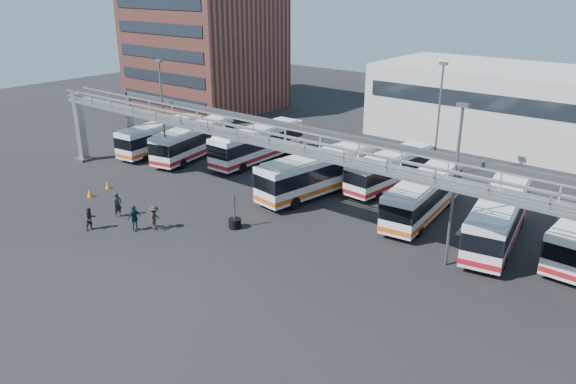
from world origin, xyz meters
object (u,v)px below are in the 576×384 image
Objects in this scene: bus_2 at (258,143)px; bus_5 at (391,168)px; bus_1 at (194,140)px; bus_6 at (423,195)px; bus_4 at (317,172)px; cone_right at (108,185)px; pedestrian_a at (118,205)px; pedestrian_d at (134,218)px; cone_left at (90,193)px; tire_stack at (235,222)px; light_pole_mid at (455,179)px; pedestrian_b at (90,219)px; bus_0 at (161,136)px; light_pole_left at (163,110)px; light_pole_back at (439,115)px; pedestrian_c at (155,218)px; bus_7 at (498,217)px.

bus_5 is at bearing 6.28° from bus_2.
bus_1 reaches higher than bus_6.
cone_right is at bearing -136.31° from bus_4.
pedestrian_d is at bearing -106.69° from pedestrian_a.
tire_stack reaches higher than cone_left.
light_pole_mid is at bearing -58.22° from bus_6.
bus_0 is at bearing 38.97° from pedestrian_b.
tire_stack reaches higher than pedestrian_d.
light_pole_left is 24.22m from bus_6.
bus_0 is at bearing -161.21° from bus_5.
light_pole_back is 3.92× the size of tire_stack.
tire_stack reaches higher than pedestrian_b.
bus_2 is at bearing 0.60° from pedestrian_a.
bus_1 is 18.04m from pedestrian_b.
pedestrian_d is at bearing -50.68° from bus_0.
pedestrian_c is at bearing -45.38° from pedestrian_d.
bus_6 is at bearing 30.10° from cone_left.
bus_2 is 0.99× the size of bus_7.
bus_5 is at bearing 39.86° from cone_right.
bus_1 is 0.94× the size of bus_4.
light_pole_mid reaches higher than pedestrian_c.
tire_stack is (13.53, 3.09, 0.08)m from cone_left.
bus_5 is at bearing 26.74° from light_pole_left.
light_pole_left reaches higher than bus_2.
bus_4 is 15.92m from pedestrian_a.
bus_5 is 21.58m from pedestrian_d.
bus_5 is at bearing -27.11° from pedestrian_b.
light_pole_mid is at bearing -95.94° from pedestrian_c.
bus_0 is at bearing 172.02° from light_pole_mid.
bus_5 is 25.19m from cone_left.
light_pole_mid reaches higher than bus_7.
pedestrian_b is 0.93× the size of pedestrian_c.
pedestrian_a is at bearing -160.34° from bus_7.
tire_stack is at bearing -84.49° from bus_4.
bus_5 reaches higher than pedestrian_b.
tire_stack is (9.27, -12.78, -1.44)m from bus_2.
bus_5 is at bearing 73.02° from tire_stack.
pedestrian_d is 8.50m from cone_left.
tire_stack is (-15.36, -9.38, -1.42)m from bus_7.
bus_0 is 4.20m from bus_1.
light_pole_mid is 29.12m from cone_left.
light_pole_mid reaches higher than bus_6.
pedestrian_c is at bearing -89.40° from pedestrian_a.
bus_1 is (-21.19, -9.51, -3.92)m from light_pole_back.
light_pole_back is 0.94× the size of bus_6.
bus_1 is 15.59× the size of cone_left.
bus_1 is at bearing 9.03° from pedestrian_c.
pedestrian_d reaches higher than pedestrian_c.
pedestrian_d is at bearing 105.06° from pedestrian_c.
pedestrian_d is at bearing -49.27° from light_pole_left.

